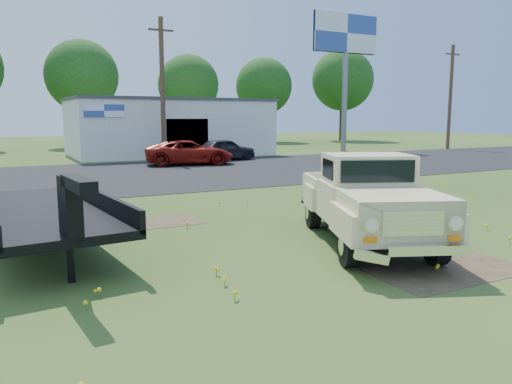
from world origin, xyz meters
TOP-DOWN VIEW (x-y plane):
  - ground at (0.00, 0.00)m, footprint 140.00×140.00m
  - asphalt_lot at (0.00, 15.00)m, footprint 90.00×14.00m
  - dirt_patch_a at (1.50, -3.00)m, footprint 3.00×2.00m
  - dirt_patch_b at (-2.00, 3.50)m, footprint 2.20×1.60m
  - commercial_building at (6.00, 26.99)m, footprint 14.20×8.20m
  - billboard at (20.00, 24.04)m, footprint 6.10×0.45m
  - utility_pole_mid at (4.00, 22.00)m, footprint 1.60×0.30m
  - utility_pole_east at (30.00, 22.00)m, footprint 1.60×0.30m
  - treeline_d at (2.00, 40.50)m, footprint 6.72×6.72m
  - treeline_e at (12.00, 39.00)m, footprint 6.08×6.08m
  - treeline_f at (22.00, 41.50)m, footprint 6.40×6.40m
  - treeline_g at (32.00, 40.00)m, footprint 7.36×7.36m
  - vintage_pickup_truck at (1.46, -0.90)m, footprint 4.13×5.95m
  - flatbed_trailer at (-4.98, 1.99)m, footprint 2.93×7.16m
  - red_pickup at (4.48, 18.57)m, footprint 5.53×3.32m
  - dark_sedan at (7.55, 20.33)m, footprint 4.40×2.39m

SIDE VIEW (x-z plane):
  - ground at x=0.00m, z-range 0.00..0.00m
  - asphalt_lot at x=0.00m, z-range -0.01..0.01m
  - dirt_patch_a at x=1.50m, z-range -0.01..0.01m
  - dirt_patch_b at x=-2.00m, z-range -0.01..0.01m
  - dark_sedan at x=7.55m, z-range 0.00..1.42m
  - red_pickup at x=4.48m, z-range 0.00..1.44m
  - flatbed_trailer at x=-4.98m, z-range 0.00..1.90m
  - vintage_pickup_truck at x=1.46m, z-range 0.00..2.01m
  - commercial_building at x=6.00m, z-range 0.03..4.18m
  - utility_pole_mid at x=4.00m, z-range 0.10..9.10m
  - utility_pole_east at x=30.00m, z-range 0.10..9.10m
  - treeline_e at x=12.00m, z-range 1.46..10.51m
  - treeline_f at x=22.00m, z-range 1.54..11.06m
  - treeline_d at x=2.00m, z-range 1.62..11.62m
  - treeline_g at x=32.00m, z-range 1.78..12.73m
  - billboard at x=20.00m, z-range 3.01..14.06m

